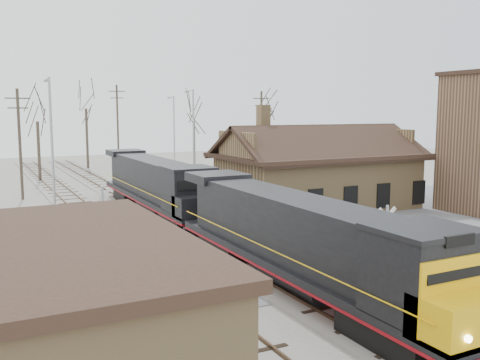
% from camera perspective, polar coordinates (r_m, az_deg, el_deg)
% --- Properties ---
extents(ground, '(140.00, 140.00, 0.00)m').
position_cam_1_polar(ground, '(25.82, 1.63, -9.43)').
color(ground, gray).
rests_on(ground, ground).
extents(road, '(60.00, 9.00, 0.03)m').
position_cam_1_polar(road, '(25.81, 1.63, -9.40)').
color(road, '#5B5B60').
rests_on(road, ground).
extents(parking_lot, '(22.00, 26.00, 0.03)m').
position_cam_1_polar(parking_lot, '(40.06, 21.99, -3.86)').
color(parking_lot, '#5B5B60').
rests_on(parking_lot, ground).
extents(track_main, '(3.40, 90.00, 0.24)m').
position_cam_1_polar(track_main, '(39.26, -8.90, -3.55)').
color(track_main, gray).
rests_on(track_main, ground).
extents(track_siding, '(3.40, 90.00, 0.24)m').
position_cam_1_polar(track_siding, '(38.15, -15.35, -4.05)').
color(track_siding, gray).
rests_on(track_siding, ground).
extents(depot, '(15.20, 9.31, 7.90)m').
position_cam_1_polar(depot, '(41.57, 8.28, 0.34)').
color(depot, '#A18053').
rests_on(depot, ground).
extents(locomotive_lead, '(2.78, 18.65, 4.14)m').
position_cam_1_polar(locomotive_lead, '(21.81, 6.90, -6.74)').
color(locomotive_lead, black).
rests_on(locomotive_lead, ground).
extents(locomotive_trailing, '(2.78, 18.65, 3.91)m').
position_cam_1_polar(locomotive_trailing, '(38.70, -8.85, -0.55)').
color(locomotive_trailing, black).
rests_on(locomotive_trailing, ground).
extents(crossbuck_near, '(1.01, 0.26, 3.52)m').
position_cam_1_polar(crossbuck_near, '(23.77, 15.30, -6.96)').
color(crossbuck_near, '#A5A8AD').
rests_on(crossbuck_near, ground).
extents(crossbuck_far, '(1.05, 0.28, 3.68)m').
position_cam_1_polar(crossbuck_far, '(28.27, -14.39, -4.51)').
color(crossbuck_far, '#A5A8AD').
rests_on(crossbuck_far, ground).
extents(streetlight_a, '(0.25, 2.04, 9.73)m').
position_cam_1_polar(streetlight_a, '(38.79, -19.46, 3.93)').
color(streetlight_a, '#A5A8AD').
rests_on(streetlight_a, ground).
extents(streetlight_b, '(0.25, 2.04, 9.44)m').
position_cam_1_polar(streetlight_b, '(50.49, -5.04, 4.88)').
color(streetlight_b, '#A5A8AD').
rests_on(streetlight_b, ground).
extents(streetlight_c, '(0.25, 2.04, 9.11)m').
position_cam_1_polar(streetlight_c, '(61.83, -7.08, 5.16)').
color(streetlight_c, '#A5A8AD').
rests_on(streetlight_c, ground).
extents(utility_pole_a, '(2.00, 0.24, 9.29)m').
position_cam_1_polar(utility_pole_a, '(48.38, -22.43, 3.77)').
color(utility_pole_a, '#382D23').
rests_on(utility_pole_a, ground).
extents(utility_pole_b, '(2.00, 0.24, 10.59)m').
position_cam_1_polar(utility_pole_b, '(67.66, -12.91, 5.59)').
color(utility_pole_b, '#382D23').
rests_on(utility_pole_b, ground).
extents(utility_pole_c, '(2.00, 0.24, 9.58)m').
position_cam_1_polar(utility_pole_c, '(59.02, 2.28, 5.03)').
color(utility_pole_c, '#382D23').
rests_on(utility_pole_c, ground).
extents(tree_b, '(4.22, 4.22, 10.35)m').
position_cam_1_polar(tree_b, '(60.42, -20.85, 6.84)').
color(tree_b, '#382D23').
rests_on(tree_b, ground).
extents(tree_c, '(5.15, 5.15, 12.62)m').
position_cam_1_polar(tree_c, '(70.93, -16.15, 8.36)').
color(tree_c, '#382D23').
rests_on(tree_c, ground).
extents(tree_d, '(4.15, 4.15, 10.16)m').
position_cam_1_polar(tree_d, '(65.65, -4.96, 7.18)').
color(tree_d, '#382D23').
rests_on(tree_d, ground).
extents(tree_e, '(4.34, 4.34, 10.64)m').
position_cam_1_polar(tree_e, '(67.18, 3.04, 7.50)').
color(tree_e, '#382D23').
rests_on(tree_e, ground).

